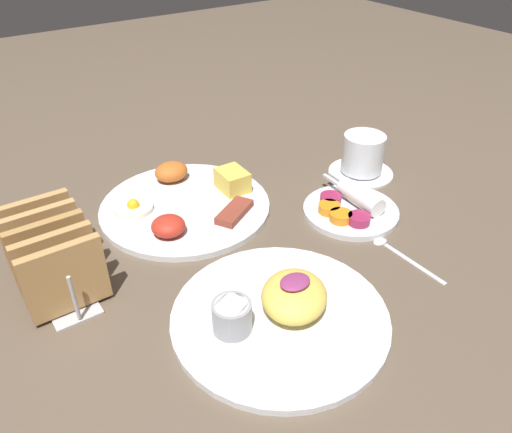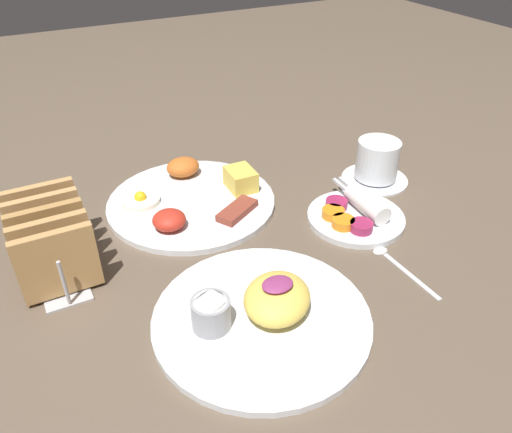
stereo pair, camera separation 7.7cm
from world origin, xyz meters
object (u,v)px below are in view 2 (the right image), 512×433
at_px(plate_condiments, 357,215).
at_px(plate_breakfast, 194,198).
at_px(toast_rack, 51,240).
at_px(coffee_cup, 377,163).
at_px(plate_foreground, 262,312).

bearing_deg(plate_condiments, plate_breakfast, 141.13).
relative_size(toast_rack, coffee_cup, 1.50).
distance_m(toast_rack, coffee_cup, 0.56).
distance_m(plate_breakfast, coffee_cup, 0.33).
bearing_deg(toast_rack, plate_condiments, -12.72).
bearing_deg(plate_breakfast, plate_foreground, -95.08).
height_order(plate_breakfast, toast_rack, toast_rack).
bearing_deg(toast_rack, plate_breakfast, 16.60).
relative_size(plate_breakfast, coffee_cup, 2.35).
bearing_deg(coffee_cup, plate_condiments, -140.49).
xyz_separation_m(plate_breakfast, plate_foreground, (-0.03, -0.30, 0.00)).
distance_m(plate_foreground, coffee_cup, 0.41).
relative_size(plate_foreground, toast_rack, 1.52).
bearing_deg(plate_breakfast, plate_condiments, -38.87).
distance_m(plate_condiments, plate_foreground, 0.27).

